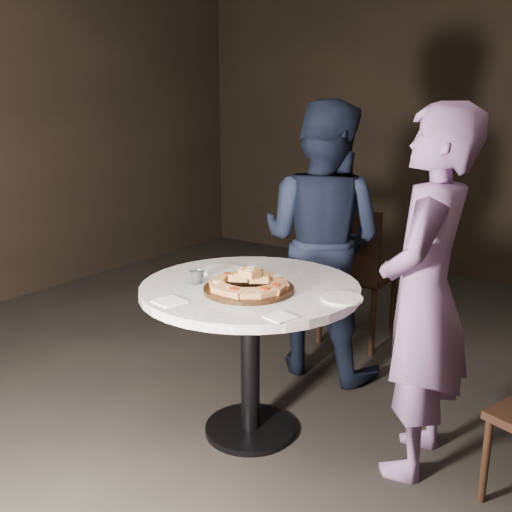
{
  "coord_description": "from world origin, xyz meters",
  "views": [
    {
      "loc": [
        1.44,
        -2.07,
        1.62
      ],
      "look_at": [
        -0.08,
        0.1,
        0.92
      ],
      "focal_mm": 40.0,
      "sensor_mm": 36.0,
      "label": 1
    }
  ],
  "objects_px": {
    "water_glass": "(197,277)",
    "diner_navy": "(322,241)",
    "focaccia_pile": "(249,281)",
    "serving_board": "(249,289)",
    "chair_far": "(353,266)",
    "table": "(250,313)",
    "diner_teal": "(424,296)"
  },
  "relations": [
    {
      "from": "chair_far",
      "to": "diner_teal",
      "type": "distance_m",
      "value": 1.4
    },
    {
      "from": "diner_teal",
      "to": "focaccia_pile",
      "type": "bearing_deg",
      "value": -73.63
    },
    {
      "from": "focaccia_pile",
      "to": "water_glass",
      "type": "relative_size",
      "value": 5.26
    },
    {
      "from": "chair_far",
      "to": "focaccia_pile",
      "type": "bearing_deg",
      "value": 93.02
    },
    {
      "from": "chair_far",
      "to": "diner_teal",
      "type": "bearing_deg",
      "value": 125.6
    },
    {
      "from": "table",
      "to": "chair_far",
      "type": "height_order",
      "value": "chair_far"
    },
    {
      "from": "water_glass",
      "to": "chair_far",
      "type": "bearing_deg",
      "value": 84.57
    },
    {
      "from": "focaccia_pile",
      "to": "diner_navy",
      "type": "distance_m",
      "value": 0.95
    },
    {
      "from": "water_glass",
      "to": "diner_navy",
      "type": "height_order",
      "value": "diner_navy"
    },
    {
      "from": "table",
      "to": "diner_navy",
      "type": "relative_size",
      "value": 0.69
    },
    {
      "from": "serving_board",
      "to": "diner_navy",
      "type": "distance_m",
      "value": 0.95
    },
    {
      "from": "table",
      "to": "focaccia_pile",
      "type": "bearing_deg",
      "value": -56.81
    },
    {
      "from": "table",
      "to": "diner_teal",
      "type": "xyz_separation_m",
      "value": [
        0.77,
        0.22,
        0.18
      ]
    },
    {
      "from": "chair_far",
      "to": "table",
      "type": "bearing_deg",
      "value": 91.01
    },
    {
      "from": "serving_board",
      "to": "water_glass",
      "type": "bearing_deg",
      "value": -169.11
    },
    {
      "from": "water_glass",
      "to": "diner_navy",
      "type": "distance_m",
      "value": 1.0
    },
    {
      "from": "serving_board",
      "to": "diner_teal",
      "type": "xyz_separation_m",
      "value": [
        0.72,
        0.31,
        0.02
      ]
    },
    {
      "from": "water_glass",
      "to": "diner_teal",
      "type": "xyz_separation_m",
      "value": [
        0.99,
        0.36,
        -0.0
      ]
    },
    {
      "from": "focaccia_pile",
      "to": "table",
      "type": "bearing_deg",
      "value": 123.19
    },
    {
      "from": "serving_board",
      "to": "chair_far",
      "type": "distance_m",
      "value": 1.42
    },
    {
      "from": "diner_teal",
      "to": "serving_board",
      "type": "bearing_deg",
      "value": -73.52
    },
    {
      "from": "water_glass",
      "to": "focaccia_pile",
      "type": "bearing_deg",
      "value": 11.27
    },
    {
      "from": "table",
      "to": "diner_navy",
      "type": "bearing_deg",
      "value": 95.46
    },
    {
      "from": "table",
      "to": "chair_far",
      "type": "bearing_deg",
      "value": 93.4
    },
    {
      "from": "serving_board",
      "to": "water_glass",
      "type": "distance_m",
      "value": 0.27
    },
    {
      "from": "serving_board",
      "to": "diner_teal",
      "type": "relative_size",
      "value": 0.26
    },
    {
      "from": "chair_far",
      "to": "diner_navy",
      "type": "bearing_deg",
      "value": 87.08
    },
    {
      "from": "serving_board",
      "to": "table",
      "type": "bearing_deg",
      "value": 122.32
    },
    {
      "from": "focaccia_pile",
      "to": "water_glass",
      "type": "distance_m",
      "value": 0.27
    },
    {
      "from": "table",
      "to": "diner_navy",
      "type": "xyz_separation_m",
      "value": [
        -0.08,
        0.86,
        0.19
      ]
    },
    {
      "from": "diner_navy",
      "to": "water_glass",
      "type": "bearing_deg",
      "value": 80.01
    },
    {
      "from": "water_glass",
      "to": "diner_teal",
      "type": "relative_size",
      "value": 0.04
    }
  ]
}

